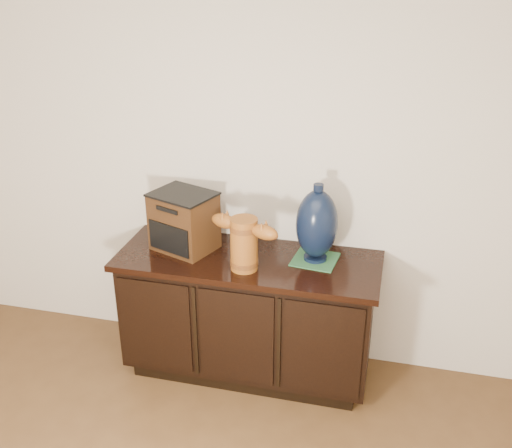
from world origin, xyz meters
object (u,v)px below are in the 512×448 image
(terracotta_vessel, at_px, (244,241))
(spray_can, at_px, (247,227))
(lamp_base, at_px, (317,224))
(tv_radio, at_px, (184,221))
(sideboard, at_px, (248,314))

(terracotta_vessel, relative_size, spray_can, 2.54)
(terracotta_vessel, height_order, lamp_base, lamp_base)
(tv_radio, height_order, lamp_base, lamp_base)
(spray_can, bearing_deg, tv_radio, -149.38)
(sideboard, bearing_deg, spray_can, 105.77)
(sideboard, xyz_separation_m, spray_can, (-0.06, 0.22, 0.45))
(tv_radio, bearing_deg, terracotta_vessel, -1.18)
(lamp_base, bearing_deg, spray_can, 159.94)
(sideboard, relative_size, spray_can, 9.08)
(tv_radio, relative_size, lamp_base, 0.93)
(terracotta_vessel, relative_size, lamp_base, 0.93)
(sideboard, height_order, lamp_base, lamp_base)
(terracotta_vessel, xyz_separation_m, spray_can, (-0.07, 0.34, -0.08))
(sideboard, distance_m, spray_can, 0.50)
(lamp_base, xyz_separation_m, spray_can, (-0.43, 0.16, -0.14))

